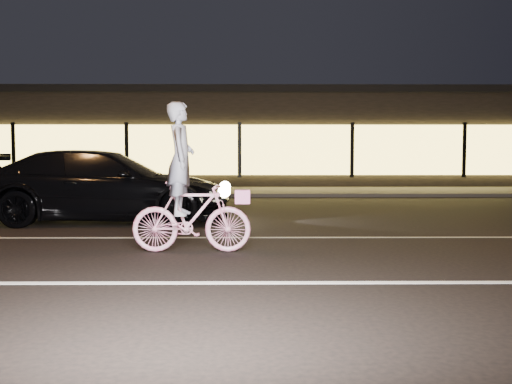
{
  "coord_description": "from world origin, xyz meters",
  "views": [
    {
      "loc": [
        0.48,
        -7.98,
        1.51
      ],
      "look_at": [
        0.55,
        0.6,
        0.91
      ],
      "focal_mm": 40.0,
      "sensor_mm": 36.0,
      "label": 1
    }
  ],
  "objects": [
    {
      "name": "lane_stripe_far",
      "position": [
        0.0,
        2.0,
        0.0
      ],
      "size": [
        60.0,
        0.1,
        0.01
      ],
      "primitive_type": "cube",
      "color": "gray",
      "rests_on": "ground"
    },
    {
      "name": "cyclist",
      "position": [
        -0.47,
        0.54,
        0.8
      ],
      "size": [
        1.79,
        0.62,
        2.26
      ],
      "rotation": [
        0.0,
        0.0,
        1.57
      ],
      "color": "#F84386",
      "rests_on": "ground"
    },
    {
      "name": "sidewalk",
      "position": [
        0.0,
        13.0,
        0.06
      ],
      "size": [
        30.0,
        4.0,
        0.12
      ],
      "primitive_type": "cube",
      "color": "#383533",
      "rests_on": "ground"
    },
    {
      "name": "lane_stripe_near",
      "position": [
        0.0,
        -1.5,
        0.0
      ],
      "size": [
        60.0,
        0.12,
        0.01
      ],
      "primitive_type": "cube",
      "color": "silver",
      "rests_on": "ground"
    },
    {
      "name": "sedan",
      "position": [
        -2.68,
        4.29,
        0.78
      ],
      "size": [
        5.45,
        2.37,
        1.55
      ],
      "rotation": [
        0.0,
        0.0,
        1.61
      ],
      "color": "black",
      "rests_on": "ground"
    },
    {
      "name": "ground",
      "position": [
        0.0,
        0.0,
        0.0
      ],
      "size": [
        90.0,
        90.0,
        0.0
      ],
      "primitive_type": "plane",
      "color": "black",
      "rests_on": "ground"
    },
    {
      "name": "storefront",
      "position": [
        0.0,
        18.97,
        2.15
      ],
      "size": [
        25.4,
        8.42,
        4.2
      ],
      "color": "black",
      "rests_on": "ground"
    }
  ]
}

